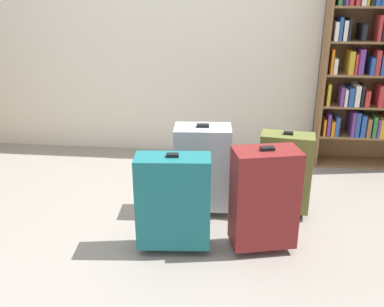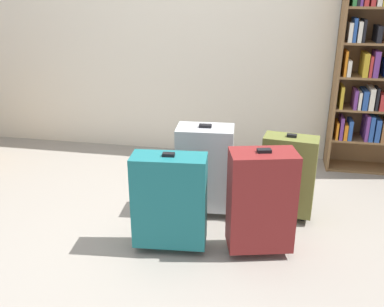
{
  "view_description": "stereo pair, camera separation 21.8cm",
  "coord_description": "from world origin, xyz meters",
  "px_view_note": "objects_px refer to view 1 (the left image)",
  "views": [
    {
      "loc": [
        0.5,
        -2.28,
        1.6
      ],
      "look_at": [
        0.2,
        0.39,
        0.55
      ],
      "focal_mm": 40.43,
      "sensor_mm": 36.0,
      "label": 1
    },
    {
      "loc": [
        0.71,
        -2.24,
        1.6
      ],
      "look_at": [
        0.2,
        0.39,
        0.55
      ],
      "focal_mm": 40.43,
      "sensor_mm": 36.0,
      "label": 2
    }
  ],
  "objects_px": {
    "bookshelf": "(376,67)",
    "suitcase_olive": "(285,172)",
    "suitcase_teal": "(173,201)",
    "suitcase_silver": "(202,167)",
    "suitcase_dark_red": "(264,198)"
  },
  "relations": [
    {
      "from": "bookshelf",
      "to": "suitcase_olive",
      "type": "relative_size",
      "value": 2.64
    },
    {
      "from": "suitcase_teal",
      "to": "suitcase_silver",
      "type": "height_order",
      "value": "suitcase_silver"
    },
    {
      "from": "bookshelf",
      "to": "suitcase_dark_red",
      "type": "xyz_separation_m",
      "value": [
        -1.02,
        -1.55,
        -0.55
      ]
    },
    {
      "from": "suitcase_dark_red",
      "to": "suitcase_olive",
      "type": "height_order",
      "value": "suitcase_dark_red"
    },
    {
      "from": "suitcase_teal",
      "to": "suitcase_olive",
      "type": "bearing_deg",
      "value": 37.02
    },
    {
      "from": "suitcase_teal",
      "to": "suitcase_olive",
      "type": "xyz_separation_m",
      "value": [
        0.73,
        0.55,
        -0.01
      ]
    },
    {
      "from": "bookshelf",
      "to": "suitcase_dark_red",
      "type": "relative_size",
      "value": 2.42
    },
    {
      "from": "suitcase_dark_red",
      "to": "suitcase_silver",
      "type": "height_order",
      "value": "suitcase_dark_red"
    },
    {
      "from": "suitcase_dark_red",
      "to": "suitcase_olive",
      "type": "bearing_deg",
      "value": 70.22
    },
    {
      "from": "suitcase_teal",
      "to": "suitcase_olive",
      "type": "relative_size",
      "value": 1.03
    },
    {
      "from": "suitcase_olive",
      "to": "suitcase_silver",
      "type": "xyz_separation_m",
      "value": [
        -0.6,
        -0.03,
        0.02
      ]
    },
    {
      "from": "suitcase_olive",
      "to": "suitcase_silver",
      "type": "bearing_deg",
      "value": -177.38
    },
    {
      "from": "bookshelf",
      "to": "suitcase_olive",
      "type": "distance_m",
      "value": 1.49
    },
    {
      "from": "bookshelf",
      "to": "suitcase_teal",
      "type": "distance_m",
      "value": 2.34
    },
    {
      "from": "suitcase_dark_red",
      "to": "suitcase_silver",
      "type": "relative_size",
      "value": 1.02
    }
  ]
}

